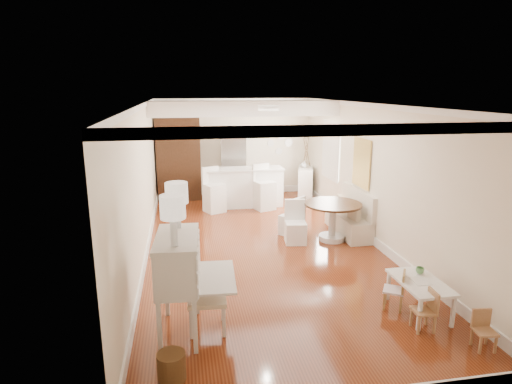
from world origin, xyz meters
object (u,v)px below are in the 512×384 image
object	(u,v)px
dining_table	(332,222)
kids_chair_b	(394,289)
gustavian_armchair	(207,297)
pantry_cabinet	(179,159)
secretary_bureau	(179,286)
slip_chair_far	(292,216)
wicker_basket	(171,366)
kids_table	(419,297)
sideboard	(305,182)
bar_stool_left	(214,190)
breakfast_counter	(244,187)
slip_chair_near	(296,222)
fridge	(246,166)
kids_chair_a	(424,310)
bar_stool_right	(264,187)
kids_chair_c	(485,331)

from	to	relation	value
dining_table	kids_chair_b	bearing A→B (deg)	-92.18
gustavian_armchair	pantry_cabinet	distance (m)	7.01
secretary_bureau	slip_chair_far	distance (m)	4.20
wicker_basket	kids_table	distance (m)	3.51
dining_table	sideboard	size ratio (longest dim) A/B	1.29
secretary_bureau	bar_stool_left	world-z (taller)	secretary_bureau
gustavian_armchair	slip_chair_far	world-z (taller)	gustavian_armchair
slip_chair_far	breakfast_counter	distance (m)	2.55
kids_chair_b	slip_chair_near	world-z (taller)	slip_chair_near
fridge	wicker_basket	bearing A→B (deg)	-104.42
dining_table	wicker_basket	bearing A→B (deg)	-129.71
kids_table	pantry_cabinet	size ratio (longest dim) A/B	0.42
kids_table	kids_chair_a	size ratio (longest dim) A/B	1.72
kids_chair_b	bar_stool_right	distance (m)	5.47
gustavian_armchair	wicker_basket	distance (m)	1.08
wicker_basket	kids_table	world-z (taller)	kids_table
bar_stool_right	gustavian_armchair	bearing A→B (deg)	-126.27
secretary_bureau	kids_table	size ratio (longest dim) A/B	1.38
breakfast_counter	bar_stool_left	distance (m)	0.94
kids_chair_b	pantry_cabinet	distance (m)	7.56
kids_chair_b	wicker_basket	bearing A→B (deg)	-39.94
slip_chair_far	fridge	xyz separation A→B (m)	(-0.46, 3.52, 0.47)
pantry_cabinet	wicker_basket	bearing A→B (deg)	-90.91
dining_table	fridge	xyz separation A→B (m)	(-1.20, 4.00, 0.50)
kids_chair_a	dining_table	world-z (taller)	dining_table
gustavian_armchair	bar_stool_right	bearing A→B (deg)	-14.47
slip_chair_far	kids_table	bearing A→B (deg)	65.66
fridge	kids_chair_c	bearing A→B (deg)	-78.04
kids_table	kids_chair_b	xyz separation A→B (m)	(-0.29, 0.18, 0.05)
bar_stool_right	dining_table	bearing A→B (deg)	-87.63
dining_table	bar_stool_right	size ratio (longest dim) A/B	1.00
wicker_basket	sideboard	size ratio (longest dim) A/B	0.34
breakfast_counter	pantry_cabinet	size ratio (longest dim) A/B	0.89
wicker_basket	kids_chair_a	bearing A→B (deg)	7.52
kids_table	slip_chair_far	world-z (taller)	slip_chair_far
gustavian_armchair	fridge	world-z (taller)	fridge
kids_chair_c	breakfast_counter	size ratio (longest dim) A/B	0.24
bar_stool_right	fridge	xyz separation A→B (m)	(-0.26, 1.45, 0.31)
bar_stool_left	bar_stool_right	size ratio (longest dim) A/B	0.97
kids_table	kids_chair_b	bearing A→B (deg)	148.48
kids_chair_a	breakfast_counter	xyz separation A→B (m)	(-1.40, 6.40, 0.23)
kids_chair_b	kids_table	bearing A→B (deg)	90.38
slip_chair_far	fridge	bearing A→B (deg)	-121.55
kids_chair_a	bar_stool_right	size ratio (longest dim) A/B	0.48
secretary_bureau	slip_chair_near	size ratio (longest dim) A/B	1.52
secretary_bureau	sideboard	world-z (taller)	secretary_bureau
kids_chair_c	kids_chair_a	bearing A→B (deg)	139.79
secretary_bureau	wicker_basket	distance (m)	1.05
slip_chair_near	fridge	bearing A→B (deg)	103.17
kids_chair_b	pantry_cabinet	world-z (taller)	pantry_cabinet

